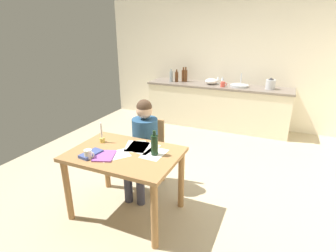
% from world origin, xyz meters
% --- Properties ---
extents(ground_plane, '(5.20, 5.20, 0.04)m').
position_xyz_m(ground_plane, '(0.00, 0.00, -0.02)').
color(ground_plane, tan).
extents(wall_back, '(5.20, 0.12, 2.60)m').
position_xyz_m(wall_back, '(0.00, 2.60, 1.30)').
color(wall_back, silver).
rests_on(wall_back, ground).
extents(kitchen_counter, '(2.94, 0.64, 0.90)m').
position_xyz_m(kitchen_counter, '(0.00, 2.24, 0.45)').
color(kitchen_counter, beige).
rests_on(kitchen_counter, ground).
extents(dining_table, '(1.16, 0.81, 0.76)m').
position_xyz_m(dining_table, '(-0.21, -0.99, 0.64)').
color(dining_table, '#9E7042').
rests_on(dining_table, ground).
extents(chair_at_table, '(0.44, 0.44, 0.88)m').
position_xyz_m(chair_at_table, '(-0.27, -0.34, 0.50)').
color(chair_at_table, '#9E7042').
rests_on(chair_at_table, ground).
extents(person_seated, '(0.36, 0.61, 1.19)m').
position_xyz_m(person_seated, '(-0.26, -0.49, 0.68)').
color(person_seated, navy).
rests_on(person_seated, ground).
extents(coffee_mug, '(0.12, 0.08, 0.10)m').
position_xyz_m(coffee_mug, '(-0.46, -1.25, 0.81)').
color(coffee_mug, white).
rests_on(coffee_mug, dining_table).
extents(candlestick, '(0.06, 0.06, 0.23)m').
position_xyz_m(candlestick, '(-0.59, -0.86, 0.82)').
color(candlestick, gold).
rests_on(candlestick, dining_table).
extents(book_magazine, '(0.27, 0.30, 0.02)m').
position_xyz_m(book_magazine, '(-0.35, -1.15, 0.77)').
color(book_magazine, purple).
rests_on(book_magazine, dining_table).
extents(book_cookery, '(0.16, 0.25, 0.03)m').
position_xyz_m(book_cookery, '(-0.49, -1.18, 0.77)').
color(book_cookery, '#3D4B87').
rests_on(book_cookery, dining_table).
extents(paper_letter, '(0.30, 0.35, 0.00)m').
position_xyz_m(paper_letter, '(-0.19, -0.80, 0.76)').
color(paper_letter, white).
rests_on(paper_letter, dining_table).
extents(paper_bill, '(0.22, 0.30, 0.00)m').
position_xyz_m(paper_bill, '(0.09, -0.89, 0.76)').
color(paper_bill, white).
rests_on(paper_bill, dining_table).
extents(paper_envelope, '(0.35, 0.36, 0.00)m').
position_xyz_m(paper_envelope, '(-0.27, -1.09, 0.76)').
color(paper_envelope, white).
rests_on(paper_envelope, dining_table).
extents(paper_receipt, '(0.26, 0.33, 0.00)m').
position_xyz_m(paper_receipt, '(-0.15, -0.80, 0.76)').
color(paper_receipt, white).
rests_on(paper_receipt, dining_table).
extents(paper_notice, '(0.25, 0.32, 0.00)m').
position_xyz_m(paper_notice, '(-0.06, -0.81, 0.76)').
color(paper_notice, white).
rests_on(paper_notice, dining_table).
extents(wine_bottle_on_table, '(0.07, 0.07, 0.27)m').
position_xyz_m(wine_bottle_on_table, '(0.11, -0.91, 0.87)').
color(wine_bottle_on_table, black).
rests_on(wine_bottle_on_table, dining_table).
extents(sink_unit, '(0.36, 0.36, 0.24)m').
position_xyz_m(sink_unit, '(0.43, 2.24, 0.92)').
color(sink_unit, '#B2B7BC').
rests_on(sink_unit, kitchen_counter).
extents(bottle_oil, '(0.07, 0.07, 0.27)m').
position_xyz_m(bottle_oil, '(-1.01, 2.18, 1.02)').
color(bottle_oil, '#8C999E').
rests_on(bottle_oil, kitchen_counter).
extents(bottle_vinegar, '(0.07, 0.07, 0.26)m').
position_xyz_m(bottle_vinegar, '(-0.90, 2.22, 1.01)').
color(bottle_vinegar, '#593319').
rests_on(bottle_vinegar, kitchen_counter).
extents(bottle_wine_red, '(0.07, 0.07, 0.31)m').
position_xyz_m(bottle_wine_red, '(-0.79, 2.33, 1.03)').
color(bottle_wine_red, '#593319').
rests_on(bottle_wine_red, kitchen_counter).
extents(bottle_sauce, '(0.08, 0.08, 0.32)m').
position_xyz_m(bottle_sauce, '(-0.73, 2.31, 1.03)').
color(bottle_sauce, '#593319').
rests_on(bottle_sauce, kitchen_counter).
extents(mixing_bowl, '(0.26, 0.26, 0.12)m').
position_xyz_m(mixing_bowl, '(-0.14, 2.27, 0.96)').
color(mixing_bowl, white).
rests_on(mixing_bowl, kitchen_counter).
extents(stovetop_kettle, '(0.18, 0.18, 0.22)m').
position_xyz_m(stovetop_kettle, '(1.01, 2.24, 1.00)').
color(stovetop_kettle, '#B7BABF').
rests_on(stovetop_kettle, kitchen_counter).
extents(wine_glass_near_sink, '(0.07, 0.07, 0.15)m').
position_xyz_m(wine_glass_near_sink, '(0.06, 2.39, 1.01)').
color(wine_glass_near_sink, silver).
rests_on(wine_glass_near_sink, kitchen_counter).
extents(wine_glass_by_kettle, '(0.07, 0.07, 0.15)m').
position_xyz_m(wine_glass_by_kettle, '(-0.04, 2.39, 1.01)').
color(wine_glass_by_kettle, silver).
rests_on(wine_glass_by_kettle, kitchen_counter).
extents(teacup_on_counter, '(0.13, 0.09, 0.10)m').
position_xyz_m(teacup_on_counter, '(0.14, 2.09, 0.95)').
color(teacup_on_counter, '#D84C3F').
rests_on(teacup_on_counter, kitchen_counter).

